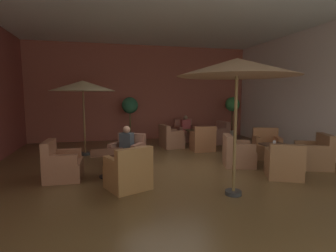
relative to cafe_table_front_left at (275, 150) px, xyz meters
name	(u,v)px	position (x,y,z in m)	size (l,w,h in m)	color
ground_plane	(173,170)	(-2.76, 0.36, -0.45)	(9.52, 10.00, 0.02)	brown
wall_back_brick	(143,93)	(-2.76, 5.32, 1.57)	(9.52, 0.08, 4.01)	#9A4D3D
wall_right_plain	(328,92)	(1.96, 0.36, 1.57)	(0.08, 10.00, 4.01)	beige
ceiling_slab	(173,7)	(-2.76, 0.36, 3.60)	(9.52, 10.00, 0.06)	silver
cafe_table_front_left	(275,150)	(0.00, 0.00, 0.00)	(0.70, 0.70, 0.60)	black
armchair_front_left_north	(284,164)	(-0.42, -0.91, -0.13)	(1.00, 1.02, 0.83)	#905F3A
armchair_front_left_east	(314,156)	(0.94, -0.36, -0.11)	(1.03, 1.04, 0.90)	#93623F
armchair_front_left_south	(266,147)	(0.37, 0.93, -0.11)	(0.97, 0.96, 0.90)	#985D38
armchair_front_left_west	(237,154)	(-0.95, 0.30, -0.12)	(0.98, 0.95, 0.85)	#99664A
cafe_table_front_right	(108,157)	(-4.39, 0.15, 0.03)	(0.83, 0.83, 0.60)	black
armchair_front_right_north	(129,173)	(-4.00, -0.80, -0.11)	(1.01, 0.98, 0.90)	#9D6A3B
armchair_front_right_east	(128,154)	(-3.85, 1.02, -0.13)	(1.08, 1.08, 0.86)	#905C48
armchair_front_right_south	(62,165)	(-5.42, 0.19, -0.11)	(0.81, 0.83, 0.91)	#955C41
cafe_table_mid_center	(195,133)	(-1.09, 3.36, 0.03)	(0.69, 0.69, 0.60)	black
armchair_mid_center_north	(203,142)	(-1.15, 2.36, -0.12)	(0.78, 0.77, 0.88)	#9F613C
armchair_mid_center_east	(217,136)	(-0.10, 3.49, -0.12)	(0.88, 0.85, 0.88)	#905B4B
armchair_mid_center_south	(185,133)	(-1.15, 4.36, -0.11)	(0.81, 0.83, 0.90)	#9C5B48
armchair_mid_center_west	(171,139)	(-2.07, 3.21, -0.12)	(0.84, 0.89, 0.84)	#956146
patio_umbrella_tall_red	(83,86)	(-5.06, 2.68, 1.75)	(2.03, 2.03, 2.37)	#2D2D2D
patio_umbrella_center_beige	(237,68)	(-2.06, -1.60, 1.97)	(2.23, 2.23, 2.60)	#2D2D2D
potted_tree_left_corner	(232,109)	(0.92, 4.24, 0.88)	(0.61, 0.61, 1.83)	silver
potted_tree_mid_left	(130,112)	(-3.42, 4.48, 0.81)	(0.65, 0.65, 1.83)	#362C2A
patron_blue_shirt	(127,140)	(-3.87, 0.98, 0.28)	(0.41, 0.39, 0.68)	#383F46
patron_by_window	(186,124)	(-1.15, 4.31, 0.28)	(0.38, 0.25, 0.64)	#B44848
iced_drink_cup	(274,143)	(-0.04, -0.02, 0.22)	(0.08, 0.08, 0.11)	white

